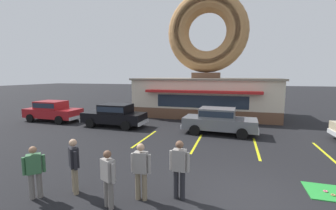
# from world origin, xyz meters

# --- Properties ---
(ground_plane) EXTENTS (160.00, 160.00, 0.00)m
(ground_plane) POSITION_xyz_m (0.00, 0.00, 0.00)
(ground_plane) COLOR black
(donut_shop_building) EXTENTS (12.30, 6.75, 10.96)m
(donut_shop_building) POSITION_xyz_m (-3.00, 13.94, 3.74)
(donut_shop_building) COLOR brown
(donut_shop_building) RESTS_ON ground
(mini_donut_near_left) EXTENTS (0.13, 0.13, 0.04)m
(mini_donut_near_left) POSITION_xyz_m (2.48, 0.81, 0.05)
(mini_donut_near_left) COLOR #A5724C
(mini_donut_near_left) RESTS_ON putting_mat
(mini_donut_mid_right) EXTENTS (0.13, 0.13, 0.04)m
(mini_donut_mid_right) POSITION_xyz_m (2.34, 1.00, 0.05)
(mini_donut_mid_right) COLOR #D8667F
(mini_donut_mid_right) RESTS_ON putting_mat
(car_grey) EXTENTS (4.63, 2.12, 1.60)m
(car_grey) POSITION_xyz_m (-1.36, 7.36, 0.87)
(car_grey) COLOR slate
(car_grey) RESTS_ON ground
(car_black) EXTENTS (4.56, 1.99, 1.60)m
(car_black) POSITION_xyz_m (-8.56, 7.28, 0.87)
(car_black) COLOR black
(car_black) RESTS_ON ground
(car_red) EXTENTS (4.57, 1.99, 1.60)m
(car_red) POSITION_xyz_m (-14.28, 7.57, 0.87)
(car_red) COLOR maroon
(car_red) RESTS_ON ground
(pedestrian_blue_sweater_man) EXTENTS (0.46, 0.44, 1.58)m
(pedestrian_blue_sweater_man) POSITION_xyz_m (-5.98, -1.79, 0.87)
(pedestrian_blue_sweater_man) COLOR slate
(pedestrian_blue_sweater_man) RESTS_ON ground
(pedestrian_hooded_kid) EXTENTS (0.59, 0.26, 1.69)m
(pedestrian_hooded_kid) POSITION_xyz_m (-2.97, -0.97, 0.94)
(pedestrian_hooded_kid) COLOR #7F7056
(pedestrian_hooded_kid) RESTS_ON ground
(pedestrian_leather_jacket_man) EXTENTS (0.60, 0.26, 1.76)m
(pedestrian_leather_jacket_man) POSITION_xyz_m (-1.92, -0.62, 0.98)
(pedestrian_leather_jacket_man) COLOR #232328
(pedestrian_leather_jacket_man) RESTS_ON ground
(pedestrian_clipboard_woman) EXTENTS (0.48, 0.43, 1.71)m
(pedestrian_clipboard_woman) POSITION_xyz_m (-5.07, -1.21, 0.95)
(pedestrian_clipboard_woman) COLOR #7F7056
(pedestrian_clipboard_woman) RESTS_ON ground
(pedestrian_beanie_man) EXTENTS (0.54, 0.38, 1.62)m
(pedestrian_beanie_man) POSITION_xyz_m (-3.66, -1.60, 0.90)
(pedestrian_beanie_man) COLOR slate
(pedestrian_beanie_man) RESTS_ON ground
(trash_bin) EXTENTS (0.57, 0.57, 0.97)m
(trash_bin) POSITION_xyz_m (-9.61, 11.21, 0.50)
(trash_bin) COLOR #51565B
(trash_bin) RESTS_ON ground
(parking_stripe_far_left) EXTENTS (0.12, 3.60, 0.01)m
(parking_stripe_far_left) POSITION_xyz_m (-5.32, 5.00, 0.00)
(parking_stripe_far_left) COLOR yellow
(parking_stripe_far_left) RESTS_ON ground
(parking_stripe_left) EXTENTS (0.12, 3.60, 0.01)m
(parking_stripe_left) POSITION_xyz_m (-2.32, 5.00, 0.00)
(parking_stripe_left) COLOR yellow
(parking_stripe_left) RESTS_ON ground
(parking_stripe_mid_left) EXTENTS (0.12, 3.60, 0.01)m
(parking_stripe_mid_left) POSITION_xyz_m (0.68, 5.00, 0.00)
(parking_stripe_mid_left) COLOR yellow
(parking_stripe_mid_left) RESTS_ON ground
(parking_stripe_centre) EXTENTS (0.12, 3.60, 0.01)m
(parking_stripe_centre) POSITION_xyz_m (3.68, 5.00, 0.00)
(parking_stripe_centre) COLOR yellow
(parking_stripe_centre) RESTS_ON ground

